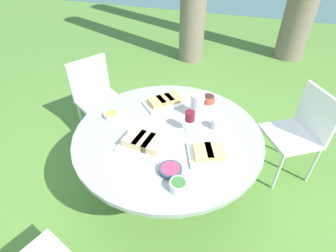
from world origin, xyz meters
name	(u,v)px	position (x,y,z in m)	size (l,w,h in m)	color
ground_plane	(168,192)	(0.00, 0.00, 0.00)	(40.00, 40.00, 0.00)	#5B8C38
dining_table	(168,140)	(0.00, 0.00, 0.65)	(1.44, 1.44, 0.73)	#4C4C51
chair_near_left	(96,94)	(-1.02, 0.62, 0.52)	(0.59, 0.59, 0.89)	white
chair_far_back	(301,129)	(1.05, 0.66, 0.52)	(0.59, 0.60, 0.89)	white
water_pitcher	(197,105)	(0.16, 0.28, 0.83)	(0.12, 0.11, 0.20)	silver
wine_glass	(190,117)	(0.15, 0.07, 0.86)	(0.07, 0.07, 0.18)	silver
platter_bread_main	(212,153)	(0.37, -0.15, 0.76)	(0.42, 0.36, 0.06)	white
platter_charcuterie	(165,101)	(-0.14, 0.36, 0.76)	(0.40, 0.40, 0.07)	white
platter_sandwich_side	(144,143)	(-0.11, -0.21, 0.77)	(0.36, 0.29, 0.08)	white
bowl_fries	(112,115)	(-0.50, 0.05, 0.75)	(0.13, 0.13, 0.04)	beige
bowl_salad	(178,185)	(0.23, -0.49, 0.77)	(0.11, 0.11, 0.06)	white
bowl_olives	(208,99)	(0.21, 0.51, 0.77)	(0.11, 0.11, 0.06)	#B74733
bowl_dip_red	(170,170)	(0.14, -0.38, 0.75)	(0.15, 0.15, 0.04)	#334256
cup_water_near	(216,124)	(0.34, 0.16, 0.78)	(0.07, 0.07, 0.09)	silver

